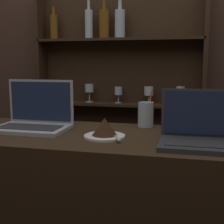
# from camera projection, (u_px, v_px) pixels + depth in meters

# --- Properties ---
(back_wall) EXTENTS (7.00, 0.06, 2.70)m
(back_wall) POSITION_uv_depth(u_px,v_px,m) (131.00, 70.00, 2.49)
(back_wall) COLOR #4C3328
(back_wall) RESTS_ON ground_plane
(back_shelf) EXTENTS (1.30, 0.18, 1.97)m
(back_shelf) POSITION_uv_depth(u_px,v_px,m) (118.00, 109.00, 2.49)
(back_shelf) COLOR #332114
(back_shelf) RESTS_ON ground_plane
(laptop_near) EXTENTS (0.35, 0.24, 0.24)m
(laptop_near) POSITION_uv_depth(u_px,v_px,m) (34.00, 118.00, 1.52)
(laptop_near) COLOR #ADADB2
(laptop_near) RESTS_ON bar_counter
(laptop_far) EXTENTS (0.34, 0.21, 0.22)m
(laptop_far) POSITION_uv_depth(u_px,v_px,m) (203.00, 133.00, 1.21)
(laptop_far) COLOR #333338
(laptop_far) RESTS_ON bar_counter
(cake_plate) EXTENTS (0.18, 0.18, 0.09)m
(cake_plate) POSITION_uv_depth(u_px,v_px,m) (105.00, 129.00, 1.34)
(cake_plate) COLOR white
(cake_plate) RESTS_ON bar_counter
(water_glass) EXTENTS (0.08, 0.08, 0.18)m
(water_glass) POSITION_uv_depth(u_px,v_px,m) (146.00, 114.00, 1.56)
(water_glass) COLOR silver
(water_glass) RESTS_ON bar_counter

